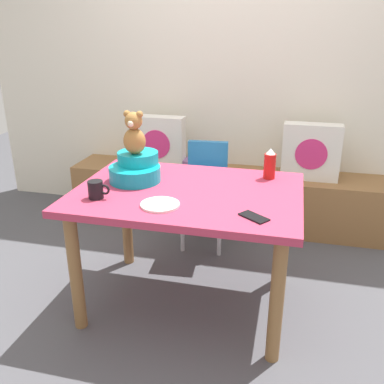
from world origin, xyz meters
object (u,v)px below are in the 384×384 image
book_stack (195,164)px  cell_phone (254,217)px  pillow_floral_left (159,142)px  infant_seat_teal (136,168)px  highchair (205,181)px  coffee_mug (96,190)px  pillow_floral_right (311,152)px  dining_table (188,208)px  dinner_plate_near (160,205)px  ketchup_bottle (270,164)px  teddy_bear (134,134)px

book_stack → cell_phone: size_ratio=1.39×
pillow_floral_left → infant_seat_teal: bearing=-78.6°
infant_seat_teal → highchair: bearing=67.8°
book_stack → coffee_mug: bearing=-97.7°
pillow_floral_right → cell_phone: bearing=-101.4°
dining_table → pillow_floral_right: bearing=59.7°
pillow_floral_right → dinner_plate_near: (-0.77, -1.43, 0.07)m
dinner_plate_near → infant_seat_teal: bearing=127.1°
infant_seat_teal → coffee_mug: (-0.10, -0.32, -0.02)m
pillow_floral_right → infant_seat_teal: (-1.02, -1.09, 0.13)m
coffee_mug → dinner_plate_near: 0.36m
book_stack → highchair: bearing=-67.3°
book_stack → infant_seat_teal: (-0.09, -1.11, 0.31)m
pillow_floral_left → ketchup_bottle: size_ratio=2.38×
book_stack → dinner_plate_near: dinner_plate_near is taller
pillow_floral_right → infant_seat_teal: same height
highchair → ketchup_bottle: (0.48, -0.46, 0.31)m
cell_phone → teddy_bear: bearing=100.0°
teddy_bear → coffee_mug: teddy_bear is taller
book_stack → teddy_bear: teddy_bear is taller
infant_seat_teal → cell_phone: bearing=-26.8°
ketchup_bottle → dinner_plate_near: bearing=-132.3°
book_stack → cell_phone: 1.63m
pillow_floral_right → book_stack: size_ratio=2.20×
pillow_floral_left → coffee_mug: bearing=-85.2°
teddy_bear → coffee_mug: (-0.10, -0.32, -0.23)m
book_stack → ketchup_bottle: size_ratio=1.08×
ketchup_bottle → coffee_mug: bearing=-148.0°
dining_table → teddy_bear: teddy_bear is taller
book_stack → cell_phone: (0.64, -1.48, 0.24)m
pillow_floral_right → infant_seat_teal: 1.50m
pillow_floral_left → teddy_bear: 1.16m
book_stack → infant_seat_teal: bearing=-94.7°
infant_seat_teal → coffee_mug: bearing=-107.7°
book_stack → dining_table: dining_table is taller
coffee_mug → cell_phone: 0.84m
pillow_floral_left → cell_phone: (0.95, -1.46, 0.06)m
highchair → dining_table: bearing=-85.5°
dinner_plate_near → cell_phone: 0.48m
ketchup_bottle → cell_phone: size_ratio=1.28×
pillow_floral_right → dinner_plate_near: 1.62m
dinner_plate_near → dining_table: bearing=71.9°
book_stack → teddy_bear: bearing=-94.7°
pillow_floral_left → dinner_plate_near: pillow_floral_left is taller
pillow_floral_left → infant_seat_teal: same height
infant_seat_teal → ketchup_bottle: size_ratio=1.78×
dining_table → infant_seat_teal: infant_seat_teal is taller
ketchup_bottle → dining_table: bearing=-144.0°
dining_table → coffee_mug: (-0.44, -0.23, 0.15)m
pillow_floral_right → dining_table: 1.37m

